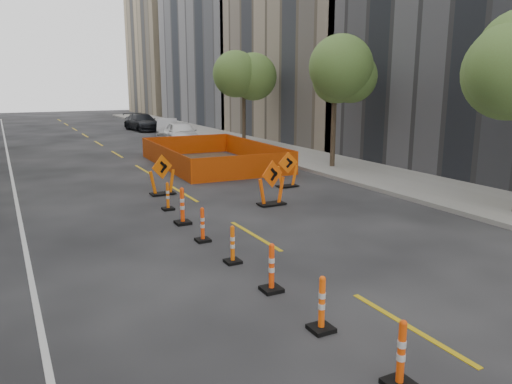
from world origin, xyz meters
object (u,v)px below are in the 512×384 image
channelizer_3 (272,267)px  parked_car_near (181,133)px  channelizer_4 (233,244)px  channelizer_6 (182,206)px  chevron_sign_left (162,175)px  chevron_sign_center (272,183)px  channelizer_7 (168,196)px  parked_car_mid (167,128)px  channelizer_2 (322,304)px  channelizer_1 (401,354)px  parked_car_far (142,122)px  chevron_sign_right (288,170)px  channelizer_5 (203,224)px

channelizer_3 → parked_car_near: bearing=75.3°
channelizer_4 → channelizer_6: 3.72m
chevron_sign_left → chevron_sign_center: bearing=-70.2°
channelizer_7 → chevron_sign_left: size_ratio=0.61×
channelizer_7 → parked_car_mid: bearing=72.7°
channelizer_2 → channelizer_1: bearing=-88.3°
chevron_sign_left → parked_car_far: (5.99, 25.77, -0.04)m
chevron_sign_center → parked_car_near: 17.94m
chevron_sign_right → parked_car_far: size_ratio=0.29×
channelizer_4 → chevron_sign_left: 7.95m
channelizer_4 → chevron_sign_right: chevron_sign_right is taller
channelizer_3 → channelizer_4: bearing=90.8°
channelizer_6 → parked_car_mid: size_ratio=0.26×
channelizer_3 → channelizer_2: bearing=-91.3°
channelizer_1 → parked_car_mid: (6.94, 33.00, 0.20)m
channelizer_1 → chevron_sign_center: bearing=70.7°
channelizer_2 → channelizer_6: channelizer_6 is taller
chevron_sign_right → parked_car_near: bearing=89.5°
parked_car_mid → channelizer_7: bearing=-89.3°
chevron_sign_left → chevron_sign_right: (4.96, -0.96, -0.05)m
channelizer_5 → chevron_sign_right: bearing=41.8°
chevron_sign_right → parked_car_mid: (1.33, 20.46, -0.01)m
channelizer_1 → parked_car_near: bearing=77.2°
channelizer_4 → chevron_sign_left: size_ratio=0.60×
channelizer_1 → channelizer_4: bearing=90.4°
channelizer_6 → parked_car_far: size_ratio=0.23×
channelizer_6 → chevron_sign_center: chevron_sign_center is taller
channelizer_1 → channelizer_3: (-0.01, 3.72, 0.00)m
channelizer_3 → parked_car_far: parked_car_far is taller
channelizer_6 → channelizer_7: 1.87m
channelizer_1 → chevron_sign_left: (0.64, 13.50, 0.26)m
channelizer_2 → channelizer_4: 3.72m
channelizer_6 → channelizer_3: bearing=-90.1°
channelizer_6 → parked_car_near: bearing=71.2°
chevron_sign_right → parked_car_mid: bearing=88.5°
parked_car_mid → chevron_sign_center: bearing=-80.4°
channelizer_5 → channelizer_3: bearing=-89.0°
channelizer_7 → chevron_sign_right: (5.49, 1.37, 0.25)m
parked_car_far → chevron_sign_right: bearing=-99.1°
channelizer_3 → channelizer_4: channelizer_3 is taller
channelizer_7 → chevron_sign_left: (0.52, 2.33, 0.30)m
channelizer_7 → chevron_sign_right: chevron_sign_right is taller
parked_car_near → channelizer_5: bearing=-100.5°
channelizer_5 → channelizer_7: size_ratio=1.00×
channelizer_6 → chevron_sign_right: bearing=29.9°
chevron_sign_center → chevron_sign_right: size_ratio=1.09×
channelizer_1 → channelizer_6: 9.31m
parked_car_far → parked_car_mid: bearing=-94.1°
channelizer_6 → chevron_sign_center: size_ratio=0.72×
channelizer_2 → parked_car_near: bearing=76.2°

